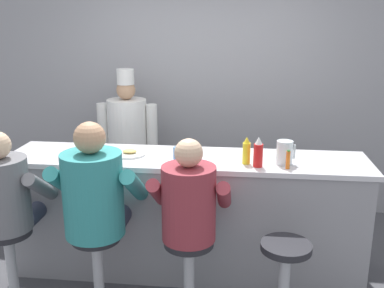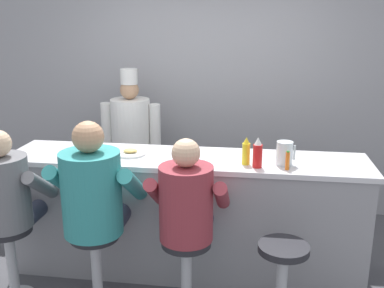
{
  "view_description": "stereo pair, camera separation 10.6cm",
  "coord_description": "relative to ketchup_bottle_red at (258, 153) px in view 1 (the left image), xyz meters",
  "views": [
    {
      "loc": [
        0.45,
        -3.15,
        2.12
      ],
      "look_at": [
        0.06,
        0.29,
        1.14
      ],
      "focal_mm": 42.0,
      "sensor_mm": 36.0,
      "label": 1
    },
    {
      "loc": [
        0.55,
        -3.13,
        2.12
      ],
      "look_at": [
        0.06,
        0.29,
        1.14
      ],
      "focal_mm": 42.0,
      "sensor_mm": 36.0,
      "label": 2
    }
  ],
  "objects": [
    {
      "name": "wall_back",
      "position": [
        -0.58,
        1.61,
        0.22
      ],
      "size": [
        10.0,
        0.06,
        2.7
      ],
      "color": "#99999E",
      "rests_on": "ground_plane"
    },
    {
      "name": "diner_counter",
      "position": [
        -0.58,
        0.18,
        -0.62
      ],
      "size": [
        2.95,
        0.64,
        1.02
      ],
      "color": "gray",
      "rests_on": "ground_plane"
    },
    {
      "name": "hot_sauce_bottle_orange",
      "position": [
        0.22,
        -0.02,
        -0.04
      ],
      "size": [
        0.03,
        0.03,
        0.15
      ],
      "color": "orange",
      "rests_on": "diner_counter"
    },
    {
      "name": "mustard_bottle_yellow",
      "position": [
        -0.09,
        0.06,
        -0.01
      ],
      "size": [
        0.06,
        0.06,
        0.22
      ],
      "color": "yellow",
      "rests_on": "diner_counter"
    },
    {
      "name": "napkin_dispenser_chrome",
      "position": [
        -0.52,
        -0.06,
        -0.04
      ],
      "size": [
        0.12,
        0.07,
        0.15
      ],
      "color": "silver",
      "rests_on": "diner_counter"
    },
    {
      "name": "breakfast_plate",
      "position": [
        -1.04,
        0.18,
        -0.1
      ],
      "size": [
        0.26,
        0.26,
        0.05
      ],
      "color": "white",
      "rests_on": "diner_counter"
    },
    {
      "name": "empty_stool_round",
      "position": [
        0.2,
        -0.45,
        -0.71
      ],
      "size": [
        0.35,
        0.35,
        0.62
      ],
      "color": "#B2B5BA",
      "rests_on": "ground_plane"
    },
    {
      "name": "coffee_mug_blue",
      "position": [
        -0.62,
        0.14,
        -0.06
      ],
      "size": [
        0.14,
        0.09,
        0.09
      ],
      "color": "#4C7AB2",
      "rests_on": "diner_counter"
    },
    {
      "name": "cook_in_whites_near",
      "position": [
        -1.31,
        1.14,
        -0.24
      ],
      "size": [
        0.63,
        0.41,
        1.62
      ],
      "color": "#232328",
      "rests_on": "ground_plane"
    },
    {
      "name": "diner_seated_teal",
      "position": [
        -1.15,
        -0.41,
        -0.25
      ],
      "size": [
        0.65,
        0.64,
        1.44
      ],
      "color": "#B2B5BA",
      "rests_on": "ground_plane"
    },
    {
      "name": "water_pitcher_clear",
      "position": [
        0.2,
        0.09,
        -0.02
      ],
      "size": [
        0.15,
        0.13,
        0.19
      ],
      "color": "silver",
      "rests_on": "diner_counter"
    },
    {
      "name": "diner_seated_maroon",
      "position": [
        -0.48,
        -0.41,
        -0.3
      ],
      "size": [
        0.57,
        0.56,
        1.35
      ],
      "color": "#B2B5BA",
      "rests_on": "ground_plane"
    },
    {
      "name": "ketchup_bottle_red",
      "position": [
        0.0,
        0.0,
        0.0
      ],
      "size": [
        0.07,
        0.07,
        0.24
      ],
      "color": "red",
      "rests_on": "diner_counter"
    },
    {
      "name": "cereal_bowl",
      "position": [
        -1.49,
        0.04,
        -0.08
      ],
      "size": [
        0.16,
        0.16,
        0.05
      ],
      "color": "#B24C47",
      "rests_on": "diner_counter"
    },
    {
      "name": "diner_seated_grey",
      "position": [
        -1.83,
        -0.41,
        -0.29
      ],
      "size": [
        0.58,
        0.57,
        1.36
      ],
      "color": "#B2B5BA",
      "rests_on": "ground_plane"
    }
  ]
}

